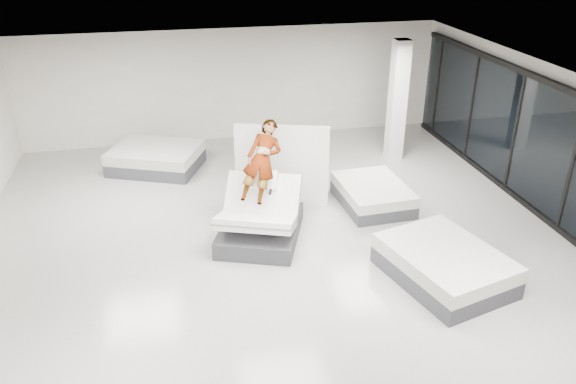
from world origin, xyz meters
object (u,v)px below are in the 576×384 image
object	(u,v)px
flat_bed_right_far	(373,194)
person	(262,174)
remote	(270,192)
hero_bed	(260,221)
column	(397,101)
flat_bed_left_far	(156,158)
divider_panel	(282,166)
flat_bed_right_near	(444,265)

from	to	relation	value
flat_bed_right_far	person	bearing A→B (deg)	-166.80
remote	hero_bed	bearing A→B (deg)	173.46
column	person	bearing A→B (deg)	-142.76
remote	flat_bed_left_far	size ratio (longest dim) A/B	0.05
remote	person	bearing A→B (deg)	122.15
hero_bed	person	size ratio (longest dim) A/B	1.37
divider_panel	flat_bed_right_near	xyz separation A→B (m)	(2.25, -3.56, -0.65)
divider_panel	flat_bed_left_far	size ratio (longest dim) A/B	0.79
person	flat_bed_left_far	xyz separation A→B (m)	(-2.18, 3.76, -1.00)
remote	divider_panel	xyz separation A→B (m)	(0.54, 1.51, -0.13)
flat_bed_right_near	column	distance (m)	5.90
flat_bed_left_far	column	xyz separation A→B (m)	(6.33, -0.60, 1.30)
divider_panel	flat_bed_right_near	world-z (taller)	divider_panel
flat_bed_right_near	column	size ratio (longest dim) A/B	0.80
flat_bed_right_far	flat_bed_left_far	xyz separation A→B (m)	(-4.82, 3.14, 0.04)
divider_panel	flat_bed_left_far	world-z (taller)	divider_panel
flat_bed_right_near	flat_bed_left_far	bearing A→B (deg)	129.12
column	hero_bed	bearing A→B (deg)	-140.95
remote	flat_bed_right_near	distance (m)	3.56
flat_bed_right_near	divider_panel	bearing A→B (deg)	122.33
hero_bed	flat_bed_left_far	bearing A→B (deg)	116.93
flat_bed_right_far	remote	bearing A→B (deg)	-158.17
remote	flat_bed_right_near	size ratio (longest dim) A/B	0.05
person	remote	distance (m)	0.47
person	flat_bed_right_far	bearing A→B (deg)	33.68
flat_bed_left_far	person	bearing A→B (deg)	-59.91
hero_bed	divider_panel	bearing A→B (deg)	62.30
remote	flat_bed_right_far	size ratio (longest dim) A/B	0.07
flat_bed_right_far	flat_bed_right_near	world-z (taller)	flat_bed_right_near
flat_bed_right_near	remote	bearing A→B (deg)	143.67
person	flat_bed_right_far	xyz separation A→B (m)	(2.64, 0.62, -1.04)
flat_bed_right_far	flat_bed_right_near	xyz separation A→B (m)	(0.24, -3.08, 0.05)
remote	flat_bed_left_far	xyz separation A→B (m)	(-2.26, 4.16, -0.78)
hero_bed	person	world-z (taller)	person
hero_bed	flat_bed_left_far	world-z (taller)	hero_bed
person	flat_bed_right_far	world-z (taller)	person
person	divider_panel	world-z (taller)	person
remote	column	xyz separation A→B (m)	(4.07, 3.56, 0.52)
hero_bed	divider_panel	distance (m)	1.68
flat_bed_right_near	flat_bed_right_far	bearing A→B (deg)	94.44
hero_bed	column	distance (m)	5.62
person	flat_bed_left_far	bearing A→B (deg)	140.57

